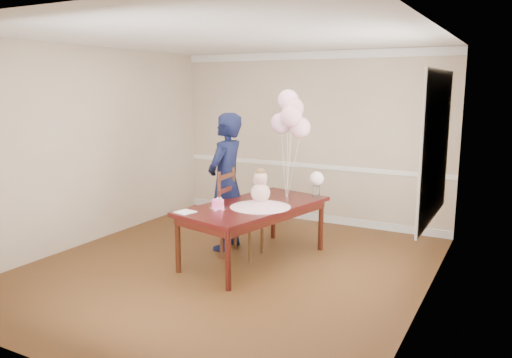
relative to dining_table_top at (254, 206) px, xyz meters
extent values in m
cube|color=#371F0D|center=(-0.15, -0.38, -0.70)|extent=(4.50, 5.00, 0.00)
cube|color=white|center=(-0.15, -0.38, 2.00)|extent=(4.50, 5.00, 0.02)
cube|color=tan|center=(-0.15, 2.12, 0.65)|extent=(4.50, 0.02, 2.70)
cube|color=tan|center=(-0.15, -2.88, 0.65)|extent=(4.50, 0.02, 2.70)
cube|color=tan|center=(-2.40, -0.38, 0.65)|extent=(0.02, 5.00, 2.70)
cube|color=tan|center=(2.10, -0.38, 0.65)|extent=(0.02, 5.00, 2.70)
cube|color=white|center=(-0.15, 2.11, 0.20)|extent=(4.50, 0.02, 0.07)
cube|color=silver|center=(-0.15, 2.11, 1.93)|extent=(4.50, 0.02, 0.12)
cube|color=silver|center=(-0.15, 2.11, -0.64)|extent=(4.50, 0.02, 0.12)
cube|color=silver|center=(2.07, 0.12, 0.85)|extent=(0.02, 1.66, 1.56)
cube|color=white|center=(2.06, 0.12, 0.85)|extent=(0.01, 1.50, 1.40)
cube|color=black|center=(0.00, 0.00, 0.00)|extent=(1.36, 2.10, 0.05)
cube|color=black|center=(0.00, 0.00, -0.07)|extent=(1.24, 1.98, 0.10)
cylinder|color=black|center=(-0.59, -0.78, -0.36)|extent=(0.08, 0.08, 0.68)
cylinder|color=black|center=(0.21, -0.96, -0.36)|extent=(0.08, 0.08, 0.68)
cylinder|color=black|center=(-0.21, 0.96, -0.36)|extent=(0.08, 0.08, 0.68)
cylinder|color=black|center=(0.59, 0.78, -0.36)|extent=(0.08, 0.08, 0.68)
cone|color=#DDA3B6|center=(0.13, -0.08, 0.07)|extent=(0.88, 0.88, 0.10)
sphere|color=pink|center=(0.13, -0.08, 0.20)|extent=(0.23, 0.23, 0.23)
sphere|color=#CE998E|center=(0.13, -0.08, 0.38)|extent=(0.16, 0.16, 0.16)
sphere|color=brown|center=(0.13, -0.08, 0.44)|extent=(0.12, 0.12, 0.12)
cylinder|color=silver|center=(-0.28, -0.38, 0.03)|extent=(0.25, 0.25, 0.01)
cylinder|color=#FF50A3|center=(-0.28, -0.38, 0.08)|extent=(0.17, 0.17, 0.10)
sphere|color=silver|center=(-0.28, -0.38, 0.14)|extent=(0.03, 0.03, 0.03)
sphere|color=silver|center=(-0.25, -0.37, 0.14)|extent=(0.03, 0.03, 0.03)
cylinder|color=white|center=(-0.08, 0.31, 0.10)|extent=(0.12, 0.12, 0.15)
sphere|color=white|center=(-0.08, 0.31, 0.28)|extent=(0.18, 0.18, 0.18)
cylinder|color=silver|center=(0.53, 0.73, 0.10)|extent=(0.12, 0.12, 0.15)
sphere|color=white|center=(0.53, 0.73, 0.28)|extent=(0.18, 0.18, 0.18)
cube|color=white|center=(-0.51, -0.73, 0.03)|extent=(0.23, 0.23, 0.01)
cylinder|color=silver|center=(0.21, 0.50, 0.03)|extent=(0.05, 0.05, 0.02)
sphere|color=#E7A4C8|center=(0.11, 0.52, 0.99)|extent=(0.27, 0.27, 0.27)
sphere|color=#EEA9BC|center=(0.29, 0.43, 1.09)|extent=(0.27, 0.27, 0.27)
sphere|color=#EEA9B5|center=(0.25, 0.59, 1.19)|extent=(0.27, 0.27, 0.27)
sphere|color=#FFB4DA|center=(0.16, 0.63, 1.28)|extent=(0.27, 0.27, 0.27)
sphere|color=#F3ACBB|center=(0.37, 0.54, 0.94)|extent=(0.27, 0.27, 0.27)
cylinder|color=white|center=(0.16, 0.51, 0.44)|extent=(0.09, 0.02, 0.81)
cylinder|color=white|center=(0.25, 0.47, 0.49)|extent=(0.09, 0.07, 0.90)
cylinder|color=silver|center=(0.23, 0.55, 0.54)|extent=(0.04, 0.09, 1.00)
cylinder|color=white|center=(0.18, 0.56, 0.59)|extent=(0.06, 0.11, 1.10)
cylinder|color=white|center=(0.29, 0.52, 0.42)|extent=(0.15, 0.04, 0.75)
cube|color=#34180E|center=(-0.22, 0.09, -0.21)|extent=(0.52, 0.52, 0.05)
cylinder|color=#3D1C10|center=(-0.40, -0.12, -0.47)|extent=(0.05, 0.05, 0.47)
cylinder|color=#3A210F|center=(-0.01, -0.09, -0.47)|extent=(0.05, 0.05, 0.47)
cylinder|color=#3A2010|center=(-0.44, 0.27, -0.47)|extent=(0.05, 0.05, 0.47)
cylinder|color=#38200F|center=(-0.04, 0.30, -0.47)|extent=(0.05, 0.05, 0.47)
cylinder|color=#3D1A10|center=(-0.43, -0.13, 0.11)|extent=(0.05, 0.05, 0.61)
cylinder|color=#341E0E|center=(-0.46, 0.27, 0.11)|extent=(0.05, 0.05, 0.61)
cube|color=#3C1510|center=(-0.44, 0.07, -0.02)|extent=(0.07, 0.44, 0.05)
cube|color=#35110E|center=(-0.44, 0.07, 0.15)|extent=(0.07, 0.44, 0.05)
cube|color=#391C0F|center=(-0.44, 0.07, 0.33)|extent=(0.07, 0.44, 0.05)
imported|color=black|center=(-0.56, 0.26, 0.21)|extent=(0.46, 0.68, 1.82)
camera|label=1|loc=(2.87, -5.26, 1.46)|focal=35.00mm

